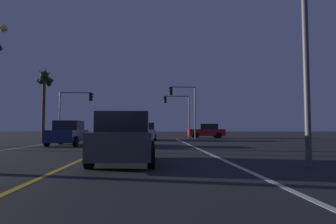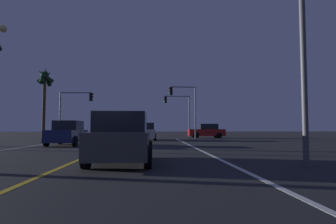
{
  "view_description": "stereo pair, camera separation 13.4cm",
  "coord_description": "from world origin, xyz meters",
  "px_view_note": "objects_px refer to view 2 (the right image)",
  "views": [
    {
      "loc": [
        2.66,
        1.08,
        1.19
      ],
      "look_at": [
        4.24,
        29.39,
        2.81
      ],
      "focal_mm": 30.06,
      "sensor_mm": 36.0,
      "label": 1
    },
    {
      "loc": [
        2.79,
        1.08,
        1.19
      ],
      "look_at": [
        4.24,
        29.39,
        2.81
      ],
      "focal_mm": 30.06,
      "sensor_mm": 36.0,
      "label": 2
    }
  ],
  "objects_px": {
    "car_lead_same_lane": "(122,139)",
    "car_crossing_side": "(207,131)",
    "car_ahead_far": "(146,132)",
    "car_oncoming": "(68,133)",
    "traffic_light_far_right": "(177,106)",
    "palm_tree_left_far": "(45,82)",
    "traffic_light_near_right": "(183,100)",
    "traffic_light_near_left": "(77,104)"
  },
  "relations": [
    {
      "from": "car_oncoming",
      "to": "car_lead_same_lane",
      "type": "distance_m",
      "value": 11.32
    },
    {
      "from": "car_oncoming",
      "to": "traffic_light_near_right",
      "type": "xyz_separation_m",
      "value": [
        9.24,
        11.33,
        3.48
      ]
    },
    {
      "from": "car_lead_same_lane",
      "to": "traffic_light_near_right",
      "type": "relative_size",
      "value": 0.74
    },
    {
      "from": "car_crossing_side",
      "to": "car_oncoming",
      "type": "bearing_deg",
      "value": 48.02
    },
    {
      "from": "car_crossing_side",
      "to": "car_ahead_far",
      "type": "xyz_separation_m",
      "value": [
        -7.15,
        -5.62,
        0.0
      ]
    },
    {
      "from": "car_oncoming",
      "to": "car_crossing_side",
      "type": "height_order",
      "value": "same"
    },
    {
      "from": "car_oncoming",
      "to": "palm_tree_left_far",
      "type": "height_order",
      "value": "palm_tree_left_far"
    },
    {
      "from": "car_crossing_side",
      "to": "traffic_light_near_right",
      "type": "relative_size",
      "value": 0.74
    },
    {
      "from": "car_oncoming",
      "to": "car_ahead_far",
      "type": "distance_m",
      "value": 9.62
    },
    {
      "from": "car_ahead_far",
      "to": "car_oncoming",
      "type": "bearing_deg",
      "value": 147.3
    },
    {
      "from": "car_oncoming",
      "to": "car_lead_same_lane",
      "type": "xyz_separation_m",
      "value": [
        4.89,
        -10.21,
        0.0
      ]
    },
    {
      "from": "car_crossing_side",
      "to": "palm_tree_left_far",
      "type": "xyz_separation_m",
      "value": [
        -18.93,
        -0.84,
        5.64
      ]
    },
    {
      "from": "car_lead_same_lane",
      "to": "car_crossing_side",
      "type": "xyz_separation_m",
      "value": [
        7.45,
        23.93,
        0.0
      ]
    },
    {
      "from": "traffic_light_near_right",
      "to": "car_crossing_side",
      "type": "bearing_deg",
      "value": -142.43
    },
    {
      "from": "car_lead_same_lane",
      "to": "car_ahead_far",
      "type": "distance_m",
      "value": 18.31
    },
    {
      "from": "car_crossing_side",
      "to": "car_ahead_far",
      "type": "height_order",
      "value": "same"
    },
    {
      "from": "car_crossing_side",
      "to": "traffic_light_near_right",
      "type": "bearing_deg",
      "value": 37.57
    },
    {
      "from": "car_ahead_far",
      "to": "palm_tree_left_far",
      "type": "bearing_deg",
      "value": 67.93
    },
    {
      "from": "traffic_light_far_right",
      "to": "palm_tree_left_far",
      "type": "relative_size",
      "value": 0.66
    },
    {
      "from": "palm_tree_left_far",
      "to": "traffic_light_far_right",
      "type": "bearing_deg",
      "value": 14.24
    },
    {
      "from": "car_oncoming",
      "to": "car_ahead_far",
      "type": "xyz_separation_m",
      "value": [
        5.2,
        8.09,
        0.0
      ]
    },
    {
      "from": "car_ahead_far",
      "to": "traffic_light_near_left",
      "type": "bearing_deg",
      "value": 67.19
    },
    {
      "from": "car_ahead_far",
      "to": "palm_tree_left_far",
      "type": "relative_size",
      "value": 0.52
    },
    {
      "from": "traffic_light_near_left",
      "to": "car_oncoming",
      "type": "bearing_deg",
      "value": -77.54
    },
    {
      "from": "car_lead_same_lane",
      "to": "palm_tree_left_far",
      "type": "distance_m",
      "value": 26.39
    },
    {
      "from": "car_crossing_side",
      "to": "traffic_light_near_right",
      "type": "distance_m",
      "value": 5.24
    },
    {
      "from": "car_ahead_far",
      "to": "traffic_light_near_left",
      "type": "relative_size",
      "value": 0.84
    },
    {
      "from": "car_crossing_side",
      "to": "palm_tree_left_far",
      "type": "bearing_deg",
      "value": 2.55
    },
    {
      "from": "traffic_light_near_left",
      "to": "traffic_light_far_right",
      "type": "distance_m",
      "value": 12.75
    },
    {
      "from": "car_lead_same_lane",
      "to": "car_ahead_far",
      "type": "bearing_deg",
      "value": -0.94
    },
    {
      "from": "traffic_light_near_left",
      "to": "car_ahead_far",
      "type": "bearing_deg",
      "value": -22.81
    },
    {
      "from": "car_lead_same_lane",
      "to": "palm_tree_left_far",
      "type": "height_order",
      "value": "palm_tree_left_far"
    },
    {
      "from": "car_lead_same_lane",
      "to": "traffic_light_far_right",
      "type": "distance_m",
      "value": 27.54
    },
    {
      "from": "car_lead_same_lane",
      "to": "palm_tree_left_far",
      "type": "relative_size",
      "value": 0.52
    },
    {
      "from": "traffic_light_far_right",
      "to": "car_oncoming",
      "type": "bearing_deg",
      "value": 61.86
    },
    {
      "from": "traffic_light_near_right",
      "to": "traffic_light_near_left",
      "type": "height_order",
      "value": "traffic_light_near_right"
    },
    {
      "from": "car_oncoming",
      "to": "car_crossing_side",
      "type": "distance_m",
      "value": 18.45
    },
    {
      "from": "traffic_light_far_right",
      "to": "palm_tree_left_far",
      "type": "distance_m",
      "value": 16.27
    },
    {
      "from": "traffic_light_near_right",
      "to": "traffic_light_near_left",
      "type": "bearing_deg",
      "value": 0.0
    },
    {
      "from": "car_lead_same_lane",
      "to": "palm_tree_left_far",
      "type": "bearing_deg",
      "value": 26.45
    },
    {
      "from": "palm_tree_left_far",
      "to": "car_oncoming",
      "type": "bearing_deg",
      "value": -62.89
    },
    {
      "from": "palm_tree_left_far",
      "to": "traffic_light_near_right",
      "type": "bearing_deg",
      "value": -5.56
    }
  ]
}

